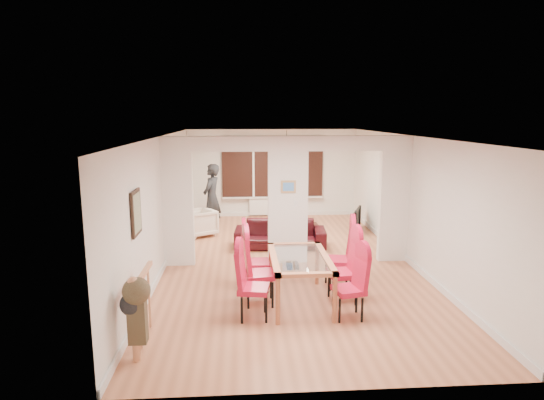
{
  "coord_description": "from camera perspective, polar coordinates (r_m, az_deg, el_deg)",
  "views": [
    {
      "loc": [
        -0.93,
        -8.99,
        2.99
      ],
      "look_at": [
        -0.28,
        0.6,
        1.2
      ],
      "focal_mm": 30.0,
      "sensor_mm": 36.0,
      "label": 1
    }
  ],
  "objects": [
    {
      "name": "pendant_light",
      "position": [
        12.38,
        1.84,
        6.63
      ],
      "size": [
        0.36,
        0.36,
        0.36
      ],
      "primitive_type": "sphere",
      "color": "orange",
      "rests_on": "room_walls"
    },
    {
      "name": "dining_chair_ra",
      "position": [
        6.96,
        9.63,
        -10.45
      ],
      "size": [
        0.5,
        0.5,
        1.04
      ],
      "primitive_type": null,
      "rotation": [
        0.0,
        0.0,
        0.23
      ],
      "color": "#BE1335",
      "rests_on": "floor"
    },
    {
      "name": "television",
      "position": [
        12.15,
        10.17,
        -2.44
      ],
      "size": [
        1.01,
        0.51,
        0.59
      ],
      "primitive_type": "imported",
      "rotation": [
        0.0,
        0.0,
        1.19
      ],
      "color": "black",
      "rests_on": "floor"
    },
    {
      "name": "bay_window_blinds",
      "position": [
        13.54,
        0.07,
        4.21
      ],
      "size": [
        3.0,
        0.08,
        1.8
      ],
      "primitive_type": "cube",
      "color": "black",
      "rests_on": "room_walls"
    },
    {
      "name": "bottle",
      "position": [
        11.71,
        3.89,
        -2.45
      ],
      "size": [
        0.07,
        0.07,
        0.26
      ],
      "primitive_type": "cylinder",
      "color": "#143F19",
      "rests_on": "coffee_table"
    },
    {
      "name": "person",
      "position": [
        11.95,
        -7.56,
        0.29
      ],
      "size": [
        0.75,
        0.62,
        1.77
      ],
      "primitive_type": "imported",
      "rotation": [
        0.0,
        0.0,
        -1.92
      ],
      "color": "black",
      "rests_on": "floor"
    },
    {
      "name": "dining_chair_lc",
      "position": [
        7.93,
        -1.96,
        -7.34
      ],
      "size": [
        0.45,
        0.45,
        1.12
      ],
      "primitive_type": null,
      "rotation": [
        0.0,
        0.0,
        0.01
      ],
      "color": "#BE1335",
      "rests_on": "floor"
    },
    {
      "name": "wall_poster",
      "position": [
        6.9,
        -16.68,
        -1.54
      ],
      "size": [
        0.04,
        0.52,
        0.67
      ],
      "primitive_type": "cube",
      "color": "gray",
      "rests_on": "room_walls"
    },
    {
      "name": "shoes",
      "position": [
        9.13,
        2.59,
        -8.27
      ],
      "size": [
        0.23,
        0.25,
        0.1
      ],
      "primitive_type": null,
      "color": "black",
      "rests_on": "floor"
    },
    {
      "name": "dining_chair_rc",
      "position": [
        8.11,
        8.43,
        -6.91
      ],
      "size": [
        0.52,
        0.52,
        1.15
      ],
      "primitive_type": null,
      "rotation": [
        0.0,
        0.0,
        -0.14
      ],
      "color": "#BE1335",
      "rests_on": "floor"
    },
    {
      "name": "pillar_photo",
      "position": [
        9.04,
        2.07,
        1.68
      ],
      "size": [
        0.3,
        0.03,
        0.25
      ],
      "primitive_type": "cube",
      "color": "#4C8CD8",
      "rests_on": "divider_wall"
    },
    {
      "name": "stair_newel",
      "position": [
        6.42,
        -15.8,
        -12.25
      ],
      "size": [
        0.4,
        1.2,
        1.1
      ],
      "primitive_type": null,
      "color": "tan",
      "rests_on": "floor"
    },
    {
      "name": "radiator",
      "position": [
        13.69,
        0.08,
        -0.81
      ],
      "size": [
        1.4,
        0.08,
        0.5
      ],
      "primitive_type": "cube",
      "color": "white",
      "rests_on": "floor"
    },
    {
      "name": "bowl",
      "position": [
        11.82,
        4.33,
        -2.86
      ],
      "size": [
        0.2,
        0.2,
        0.05
      ],
      "primitive_type": "imported",
      "color": "#341712",
      "rests_on": "coffee_table"
    },
    {
      "name": "divider_wall",
      "position": [
        9.19,
        1.99,
        -0.08
      ],
      "size": [
        5.0,
        0.18,
        2.6
      ],
      "primitive_type": "cube",
      "color": "white",
      "rests_on": "floor"
    },
    {
      "name": "dining_chair_rb",
      "position": [
        7.53,
        8.87,
        -8.46
      ],
      "size": [
        0.49,
        0.49,
        1.12
      ],
      "primitive_type": null,
      "rotation": [
        0.0,
        0.0,
        0.11
      ],
      "color": "#BE1335",
      "rests_on": "floor"
    },
    {
      "name": "room_walls",
      "position": [
        9.19,
        1.99,
        -0.08
      ],
      "size": [
        5.0,
        9.0,
        2.6
      ],
      "primitive_type": null,
      "color": "silver",
      "rests_on": "floor"
    },
    {
      "name": "dining_table",
      "position": [
        7.46,
        3.48,
        -9.9
      ],
      "size": [
        0.93,
        1.66,
        0.78
      ],
      "primitive_type": null,
      "color": "#B46742",
      "rests_on": "floor"
    },
    {
      "name": "sofa",
      "position": [
        10.52,
        1.04,
        -4.27
      ],
      "size": [
        2.14,
        0.98,
        0.61
      ],
      "primitive_type": "imported",
      "rotation": [
        0.0,
        0.0,
        -0.08
      ],
      "color": "black",
      "rests_on": "floor"
    },
    {
      "name": "dining_chair_lb",
      "position": [
        7.34,
        -1.54,
        -8.68
      ],
      "size": [
        0.51,
        0.51,
        1.16
      ],
      "primitive_type": null,
      "rotation": [
        0.0,
        0.0,
        0.12
      ],
      "color": "#BE1335",
      "rests_on": "floor"
    },
    {
      "name": "dining_chair_la",
      "position": [
        6.85,
        -2.33,
        -10.4
      ],
      "size": [
        0.5,
        0.5,
        1.09
      ],
      "primitive_type": null,
      "rotation": [
        0.0,
        0.0,
        -0.16
      ],
      "color": "#BE1335",
      "rests_on": "floor"
    },
    {
      "name": "coffee_table",
      "position": [
        11.77,
        3.32,
        -3.62
      ],
      "size": [
        1.09,
        0.67,
        0.23
      ],
      "primitive_type": null,
      "rotation": [
        0.0,
        0.0,
        -0.17
      ],
      "color": "#341712",
      "rests_on": "floor"
    },
    {
      "name": "armchair",
      "position": [
        11.61,
        -9.08,
        -2.82
      ],
      "size": [
        0.99,
        0.99,
        0.67
      ],
      "primitive_type": "imported",
      "rotation": [
        0.0,
        0.0,
        -1.06
      ],
      "color": "silver",
      "rests_on": "floor"
    },
    {
      "name": "floor",
      "position": [
        9.52,
        1.94,
        -7.79
      ],
      "size": [
        5.0,
        9.0,
        0.01
      ],
      "primitive_type": "cube",
      "color": "#BA6E4B",
      "rests_on": "ground"
    }
  ]
}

